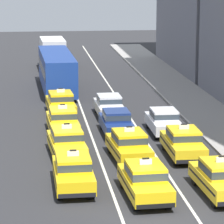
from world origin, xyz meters
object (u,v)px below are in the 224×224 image
at_px(taxi_left_fourth, 61,103).
at_px(sedan_center_fourth, 109,105).
at_px(sedan_center_third, 116,122).
at_px(taxi_right_nearest, 220,177).
at_px(box_truck_left_sixth, 52,53).
at_px(taxi_center_second, 129,145).
at_px(taxi_right_second, 183,142).
at_px(taxi_center_nearest, 145,180).
at_px(bus_left_fifth, 57,70).
at_px(taxi_left_second, 67,142).
at_px(taxi_left_third, 63,120).
at_px(taxi_left_nearest, 73,171).
at_px(sedan_right_third, 164,121).

distance_m(taxi_left_fourth, sedan_center_fourth, 3.53).
height_order(sedan_center_third, taxi_right_nearest, taxi_right_nearest).
distance_m(box_truck_left_sixth, taxi_center_second, 32.53).
xyz_separation_m(box_truck_left_sixth, taxi_right_second, (6.13, -32.18, -0.90)).
height_order(box_truck_left_sixth, taxi_center_nearest, box_truck_left_sixth).
relative_size(bus_left_fifth, taxi_right_nearest, 2.44).
xyz_separation_m(taxi_left_fourth, sedan_center_third, (3.22, -6.08, -0.03)).
relative_size(box_truck_left_sixth, taxi_center_second, 1.51).
bearing_deg(taxi_right_second, bus_left_fifth, 106.52).
bearing_deg(taxi_left_second, box_truck_left_sixth, 89.43).
bearing_deg(taxi_right_second, taxi_left_third, 136.46).
bearing_deg(taxi_center_second, taxi_right_second, 3.67).
xyz_separation_m(taxi_left_second, taxi_left_fourth, (0.17, 10.63, 0.00)).
height_order(taxi_center_second, sedan_center_third, taxi_center_second).
bearing_deg(taxi_right_nearest, taxi_left_second, 133.02).
relative_size(bus_left_fifth, taxi_right_second, 2.46).
relative_size(bus_left_fifth, sedan_center_fourth, 2.61).
bearing_deg(taxi_left_fourth, bus_left_fifth, 89.29).
bearing_deg(taxi_left_third, sedan_center_third, -10.56).
relative_size(taxi_left_nearest, sedan_center_third, 1.06).
height_order(sedan_center_fourth, taxi_right_nearest, taxi_right_nearest).
xyz_separation_m(bus_left_fifth, sedan_right_third, (6.14, -15.38, -0.97)).
distance_m(bus_left_fifth, taxi_right_second, 21.67).
xyz_separation_m(taxi_center_nearest, taxi_right_second, (3.25, 6.23, 0.00)).
distance_m(taxi_left_nearest, taxi_left_fourth, 16.02).
bearing_deg(taxi_left_fourth, sedan_right_third, -44.59).
relative_size(box_truck_left_sixth, sedan_center_fourth, 1.63).
bearing_deg(taxi_left_fourth, taxi_left_second, -90.93).
relative_size(taxi_left_nearest, taxi_left_fourth, 0.98).
height_order(taxi_right_second, sedan_right_third, taxi_right_second).
height_order(box_truck_left_sixth, taxi_right_nearest, box_truck_left_sixth).
relative_size(taxi_left_third, sedan_center_third, 1.07).
xyz_separation_m(taxi_left_nearest, taxi_right_nearest, (6.75, -1.84, 0.00)).
xyz_separation_m(taxi_right_nearest, taxi_right_second, (-0.30, 6.32, 0.00)).
bearing_deg(box_truck_left_sixth, taxi_left_nearest, -90.48).
relative_size(taxi_left_nearest, bus_left_fifth, 0.41).
xyz_separation_m(taxi_left_third, box_truck_left_sixth, (0.28, 26.09, 0.90)).
height_order(sedan_center_third, sedan_right_third, same).
bearing_deg(bus_left_fifth, taxi_center_nearest, -83.85).
xyz_separation_m(taxi_left_nearest, sedan_center_fourth, (3.53, 14.94, -0.03)).
relative_size(taxi_center_second, taxi_right_nearest, 1.01).
bearing_deg(sedan_center_fourth, box_truck_left_sixth, 98.43).
distance_m(taxi_center_second, sedan_center_third, 5.66).
bearing_deg(sedan_right_third, box_truck_left_sixth, 102.85).
xyz_separation_m(taxi_left_nearest, taxi_left_second, (-0.00, 5.39, 0.00)).
height_order(taxi_left_second, taxi_center_second, same).
xyz_separation_m(taxi_left_fourth, bus_left_fifth, (0.11, 9.22, 0.94)).
bearing_deg(sedan_right_third, taxi_left_nearest, -123.09).
bearing_deg(taxi_left_third, sedan_right_third, -6.37).
distance_m(box_truck_left_sixth, taxi_center_nearest, 38.53).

